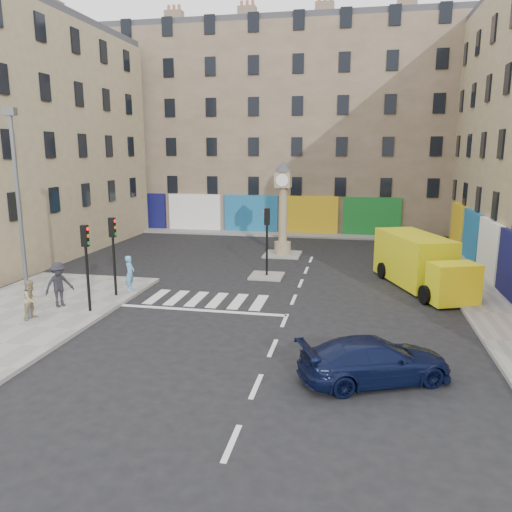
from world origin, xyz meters
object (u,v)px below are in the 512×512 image
(traffic_light_left_near, at_px, (86,254))
(pedestrian_tan, at_px, (32,299))
(traffic_light_left_far, at_px, (113,244))
(traffic_light_island, at_px, (267,231))
(pedestrian_blue, at_px, (130,273))
(lamp_post, at_px, (19,205))
(navy_sedan, at_px, (375,360))
(yellow_van, at_px, (420,262))
(clock_pillar, at_px, (283,202))
(pedestrian_dark, at_px, (59,284))

(traffic_light_left_near, height_order, pedestrian_tan, traffic_light_left_near)
(traffic_light_left_far, relative_size, traffic_light_island, 1.00)
(traffic_light_left_near, height_order, pedestrian_blue, traffic_light_left_near)
(lamp_post, relative_size, pedestrian_blue, 4.82)
(lamp_post, bearing_deg, navy_sedan, -11.36)
(traffic_light_left_far, height_order, yellow_van, traffic_light_left_far)
(navy_sedan, bearing_deg, clock_pillar, -6.98)
(pedestrian_blue, xyz_separation_m, pedestrian_dark, (-1.89, -3.03, 0.13))
(lamp_post, bearing_deg, yellow_van, 28.18)
(traffic_light_left_far, xyz_separation_m, traffic_light_island, (6.30, 5.40, -0.03))
(navy_sedan, distance_m, pedestrian_blue, 13.67)
(traffic_light_left_far, distance_m, lamp_post, 4.77)
(pedestrian_dark, bearing_deg, traffic_light_left_far, -4.86)
(traffic_light_left_far, distance_m, pedestrian_blue, 1.89)
(lamp_post, relative_size, pedestrian_dark, 4.18)
(traffic_light_island, bearing_deg, pedestrian_blue, -143.42)
(lamp_post, relative_size, yellow_van, 1.11)
(traffic_light_left_near, height_order, clock_pillar, clock_pillar)
(yellow_van, height_order, pedestrian_tan, yellow_van)
(lamp_post, distance_m, yellow_van, 18.71)
(traffic_light_left_near, bearing_deg, pedestrian_dark, 168.80)
(navy_sedan, relative_size, yellow_van, 0.62)
(traffic_light_left_near, bearing_deg, lamp_post, -143.62)
(traffic_light_island, xyz_separation_m, lamp_post, (-8.20, -9.20, 2.20))
(yellow_van, distance_m, pedestrian_blue, 14.55)
(traffic_light_left_far, xyz_separation_m, clock_pillar, (6.30, 11.40, 0.93))
(pedestrian_tan, bearing_deg, pedestrian_blue, -11.18)
(traffic_light_left_far, height_order, pedestrian_dark, traffic_light_left_far)
(traffic_light_left_near, xyz_separation_m, pedestrian_blue, (0.30, 3.35, -1.61))
(yellow_van, bearing_deg, pedestrian_dark, -176.80)
(traffic_light_left_far, distance_m, pedestrian_dark, 3.01)
(lamp_post, xyz_separation_m, pedestrian_dark, (0.31, 1.72, -3.65))
(yellow_van, height_order, pedestrian_blue, yellow_van)
(navy_sedan, relative_size, pedestrian_dark, 2.34)
(pedestrian_blue, bearing_deg, pedestrian_dark, 142.88)
(traffic_light_left_far, bearing_deg, clock_pillar, 61.06)
(lamp_post, bearing_deg, pedestrian_tan, 20.17)
(lamp_post, height_order, yellow_van, lamp_post)
(traffic_light_left_near, bearing_deg, traffic_light_left_far, 90.00)
(clock_pillar, relative_size, navy_sedan, 1.31)
(traffic_light_left_near, height_order, navy_sedan, traffic_light_left_near)
(lamp_post, distance_m, pedestrian_blue, 6.46)
(traffic_light_left_near, distance_m, pedestrian_blue, 3.73)
(clock_pillar, xyz_separation_m, pedestrian_tan, (-8.07, -15.15, -2.59))
(traffic_light_island, bearing_deg, clock_pillar, 90.00)
(yellow_van, bearing_deg, clock_pillar, 120.40)
(pedestrian_blue, bearing_deg, clock_pillar, -35.02)
(traffic_light_left_far, height_order, pedestrian_tan, traffic_light_left_far)
(clock_pillar, bearing_deg, navy_sedan, -73.13)
(pedestrian_blue, xyz_separation_m, pedestrian_tan, (-2.07, -4.70, -0.05))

